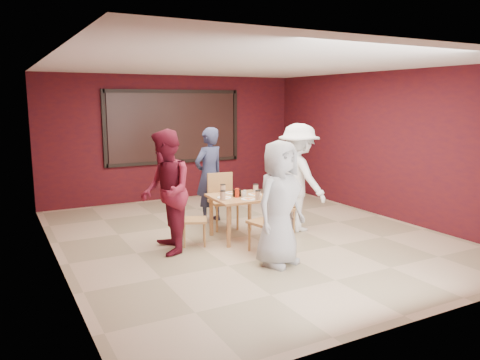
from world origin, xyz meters
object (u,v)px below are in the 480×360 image
chair_back (222,197)px  diner_left (166,192)px  chair_left (190,217)px  chair_right (283,205)px  diner_right (298,178)px  dining_table (240,201)px  diner_back (209,175)px  chair_front (270,219)px  diner_front (279,203)px

chair_back → diner_left: bearing=-147.0°
chair_left → diner_left: 0.67m
chair_left → chair_right: 1.70m
diner_left → diner_right: diner_right is taller
chair_right → dining_table: bearing=179.2°
chair_back → chair_right: bearing=-44.4°
chair_left → diner_left: bearing=-157.2°
chair_back → diner_back: size_ratio=0.55×
chair_left → chair_right: bearing=-2.8°
chair_front → chair_left: (-0.89, 0.94, -0.07)m
chair_front → diner_left: diner_left is taller
chair_back → diner_back: 0.58m
dining_table → chair_front: (0.04, -0.87, -0.11)m
diner_right → chair_back: bearing=48.1°
chair_left → chair_right: size_ratio=0.96×
chair_front → diner_left: bearing=150.7°
dining_table → diner_front: size_ratio=0.55×
diner_back → diner_left: 1.88m
chair_back → chair_left: chair_back is taller
chair_front → diner_left: (-1.33, 0.75, 0.40)m
diner_back → chair_right: bearing=105.7°
chair_back → chair_left: size_ratio=1.21×
chair_back → diner_right: 1.39m
chair_left → chair_front: bearing=-46.5°
chair_front → diner_left: 1.58m
chair_back → diner_back: bearing=94.7°
dining_table → chair_right: (0.84, -0.01, -0.16)m
diner_right → chair_left: bearing=81.3°
dining_table → diner_left: diner_left is taller
diner_back → diner_left: diner_left is taller
chair_front → chair_back: bearing=89.4°
chair_front → chair_back: size_ratio=0.95×
chair_right → diner_back: (-0.83, 1.25, 0.41)m
dining_table → diner_left: (-1.29, -0.12, 0.29)m
chair_front → diner_right: bearing=37.6°
chair_front → diner_back: size_ratio=0.52×
dining_table → diner_front: 1.36m
chair_right → chair_front: bearing=-133.3°
chair_front → chair_right: bearing=46.7°
chair_back → diner_front: size_ratio=0.56×
chair_front → chair_back: 1.63m
diner_back → dining_table: bearing=71.2°
diner_right → chair_front: bearing=121.5°
chair_right → diner_right: 0.54m
chair_front → chair_back: (0.02, 1.63, 0.03)m
chair_back → chair_right: (0.79, -0.77, -0.08)m
chair_front → chair_left: bearing=133.5°
diner_right → dining_table: bearing=82.9°
dining_table → chair_left: (-0.85, 0.07, -0.17)m
chair_front → diner_front: diner_front is taller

